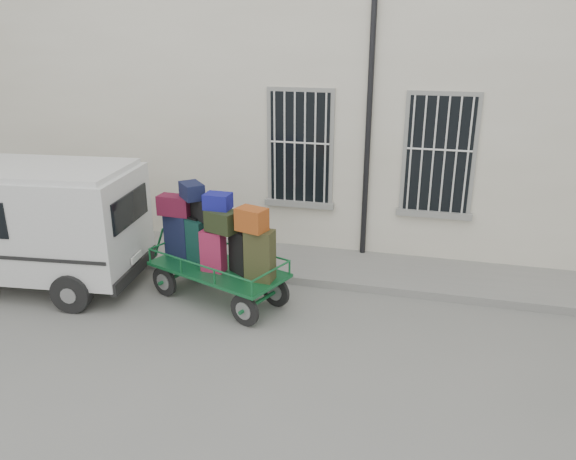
# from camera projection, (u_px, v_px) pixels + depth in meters

# --- Properties ---
(ground) EXTENTS (80.00, 80.00, 0.00)m
(ground) POSITION_uv_depth(u_px,v_px,m) (281.00, 320.00, 9.20)
(ground) COLOR slate
(ground) RESTS_ON ground
(building) EXTENTS (24.00, 5.15, 6.00)m
(building) POSITION_uv_depth(u_px,v_px,m) (342.00, 96.00, 13.19)
(building) COLOR beige
(building) RESTS_ON ground
(sidewalk) EXTENTS (24.00, 1.70, 0.15)m
(sidewalk) POSITION_uv_depth(u_px,v_px,m) (310.00, 264.00, 11.18)
(sidewalk) COLOR gray
(sidewalk) RESTS_ON ground
(luggage_cart) EXTENTS (2.84, 1.88, 2.04)m
(luggage_cart) POSITION_uv_depth(u_px,v_px,m) (215.00, 244.00, 9.54)
(luggage_cart) COLOR black
(luggage_cart) RESTS_ON ground
(van) EXTENTS (4.66, 2.41, 2.26)m
(van) POSITION_uv_depth(u_px,v_px,m) (15.00, 217.00, 10.11)
(van) COLOR white
(van) RESTS_ON ground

